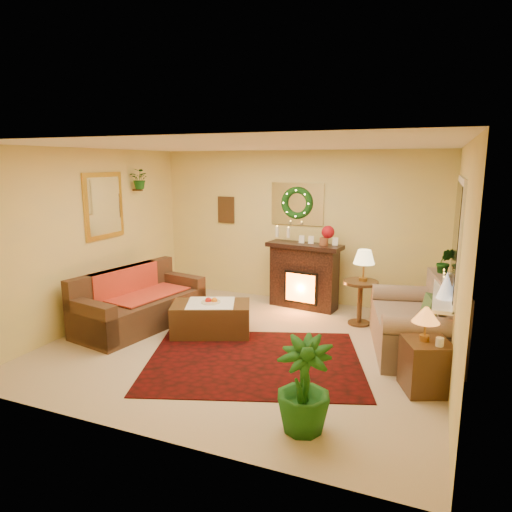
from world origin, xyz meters
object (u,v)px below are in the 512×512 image
at_px(fireplace, 304,275).
at_px(end_table_square, 426,367).
at_px(sofa, 141,298).
at_px(loveseat, 413,319).
at_px(coffee_table, 211,320).
at_px(side_table_round, 360,303).

xyz_separation_m(fireplace, end_table_square, (2.01, -2.30, -0.28)).
xyz_separation_m(sofa, loveseat, (3.80, 0.56, -0.01)).
relative_size(loveseat, end_table_square, 2.89).
xyz_separation_m(loveseat, coffee_table, (-2.67, -0.48, -0.21)).
height_order(loveseat, side_table_round, loveseat).
bearing_deg(loveseat, end_table_square, -92.14).
distance_m(fireplace, end_table_square, 3.07).
distance_m(fireplace, coffee_table, 1.94).
relative_size(fireplace, coffee_table, 1.03).
bearing_deg(fireplace, loveseat, -26.15).
height_order(loveseat, coffee_table, loveseat).
height_order(fireplace, side_table_round, fireplace).
bearing_deg(sofa, fireplace, 52.72).
bearing_deg(coffee_table, loveseat, -12.16).
distance_m(sofa, side_table_round, 3.27).
relative_size(end_table_square, coffee_table, 0.52).
distance_m(loveseat, coffee_table, 2.73).
xyz_separation_m(sofa, fireplace, (1.99, 1.78, 0.12)).
bearing_deg(side_table_round, fireplace, 154.22).
bearing_deg(side_table_round, sofa, -156.69).
height_order(sofa, fireplace, fireplace).
height_order(loveseat, end_table_square, loveseat).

